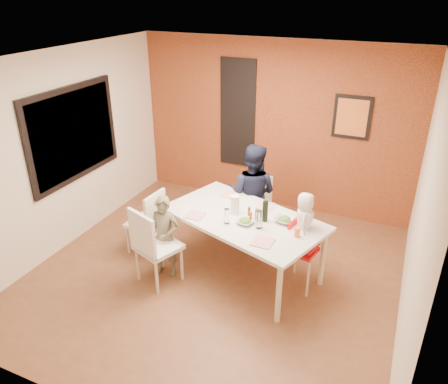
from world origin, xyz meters
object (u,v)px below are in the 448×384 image
at_px(dining_table, 244,222).
at_px(child_near, 165,237).
at_px(paper_towel_roll, 235,205).
at_px(chair_left, 149,219).
at_px(chair_near, 152,244).
at_px(toddler, 304,222).
at_px(high_chair, 300,247).
at_px(chair_far, 257,202).
at_px(child_far, 252,194).
at_px(wine_bottle, 265,211).

relative_size(dining_table, child_near, 2.01).
distance_m(child_near, paper_towel_roll, 0.97).
xyz_separation_m(dining_table, chair_left, (-1.33, -0.09, -0.22)).
relative_size(chair_near, toddler, 1.39).
relative_size(chair_left, high_chair, 1.06).
height_order(chair_far, toddler, toddler).
bearing_deg(paper_towel_roll, chair_far, 93.37).
height_order(high_chair, child_far, child_far).
xyz_separation_m(high_chair, child_near, (-1.62, -0.47, 0.02)).
xyz_separation_m(child_near, child_far, (0.71, 1.22, 0.19)).
relative_size(child_near, wine_bottle, 4.15).
distance_m(child_far, paper_towel_roll, 0.78).
xyz_separation_m(chair_left, child_far, (1.15, 0.89, 0.21)).
bearing_deg(child_near, wine_bottle, 12.39).
bearing_deg(child_far, chair_near, 62.36).
distance_m(chair_near, chair_left, 0.70).
bearing_deg(chair_left, dining_table, 98.68).
relative_size(child_near, toddler, 1.47).
bearing_deg(chair_far, high_chair, -54.51).
xyz_separation_m(chair_far, paper_towel_roll, (0.06, -0.99, 0.44)).
height_order(child_near, wine_bottle, child_near).
bearing_deg(wine_bottle, child_far, 120.12).
xyz_separation_m(chair_far, child_far, (0.01, -0.24, 0.24)).
height_order(dining_table, chair_far, chair_far).
relative_size(chair_far, chair_left, 0.95).
xyz_separation_m(chair_left, high_chair, (2.06, 0.14, 0.01)).
xyz_separation_m(chair_near, toddler, (1.67, 0.71, 0.32)).
bearing_deg(high_chair, child_far, 62.77).
distance_m(child_far, toddler, 1.21).
distance_m(chair_far, wine_bottle, 1.21).
xyz_separation_m(child_far, wine_bottle, (0.46, -0.78, 0.21)).
height_order(chair_near, child_near, child_near).
distance_m(wine_bottle, paper_towel_roll, 0.41).
xyz_separation_m(high_chair, toddler, (0.02, -0.01, 0.36)).
bearing_deg(child_near, high_chair, 8.20).
bearing_deg(paper_towel_roll, child_far, 93.65).
bearing_deg(toddler, child_far, 42.26).
bearing_deg(wine_bottle, toddler, 3.51).
height_order(chair_left, toddler, toddler).
relative_size(dining_table, chair_near, 2.13).
xyz_separation_m(dining_table, toddler, (0.74, 0.04, 0.15)).
bearing_deg(wine_bottle, high_chair, 4.76).
height_order(chair_far, paper_towel_roll, paper_towel_roll).
bearing_deg(chair_far, wine_bottle, -73.06).
height_order(child_near, paper_towel_roll, child_near).
bearing_deg(chair_far, toddler, -54.14).
xyz_separation_m(chair_near, chair_far, (0.73, 1.70, -0.08)).
xyz_separation_m(dining_table, paper_towel_roll, (-0.14, 0.04, 0.19)).
bearing_deg(high_chair, paper_towel_roll, 102.51).
bearing_deg(child_far, dining_table, 102.38).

